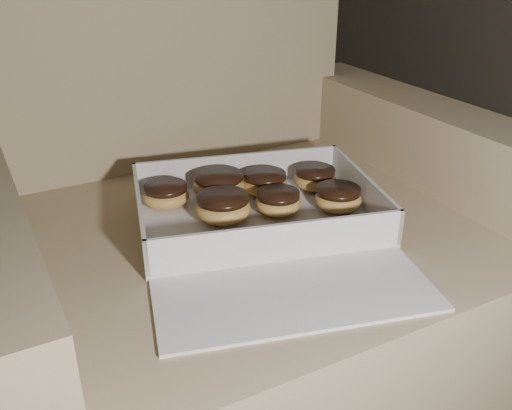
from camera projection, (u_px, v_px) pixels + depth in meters
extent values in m
cube|color=tan|center=(242.00, 320.00, 1.03)|extent=(0.72, 0.72, 0.42)
cube|color=tan|center=(161.00, 26.00, 1.08)|extent=(0.72, 0.14, 0.52)
cube|color=tan|center=(5.00, 360.00, 0.83)|extent=(0.12, 0.72, 0.56)
cube|color=tan|center=(411.00, 237.00, 1.16)|extent=(0.12, 0.72, 0.56)
cube|color=silver|center=(256.00, 218.00, 0.92)|extent=(0.43, 0.36, 0.01)
cube|color=silver|center=(238.00, 169.00, 1.03)|extent=(0.36, 0.10, 0.06)
cube|color=silver|center=(279.00, 242.00, 0.79)|extent=(0.36, 0.10, 0.06)
cube|color=silver|center=(140.00, 213.00, 0.87)|extent=(0.08, 0.27, 0.06)
cube|color=silver|center=(362.00, 189.00, 0.95)|extent=(0.08, 0.27, 0.06)
cube|color=#D05457|center=(365.00, 189.00, 0.95)|extent=(0.07, 0.27, 0.05)
cube|color=silver|center=(296.00, 294.00, 0.74)|extent=(0.39, 0.24, 0.01)
ellipsoid|color=gold|center=(219.00, 186.00, 0.98)|extent=(0.09, 0.09, 0.04)
cylinder|color=black|center=(218.00, 176.00, 0.97)|extent=(0.08, 0.08, 0.01)
ellipsoid|color=gold|center=(338.00, 199.00, 0.94)|extent=(0.08, 0.08, 0.04)
cylinder|color=black|center=(338.00, 190.00, 0.93)|extent=(0.07, 0.07, 0.01)
ellipsoid|color=gold|center=(265.00, 184.00, 0.99)|extent=(0.08, 0.08, 0.04)
cylinder|color=black|center=(265.00, 175.00, 0.98)|extent=(0.07, 0.07, 0.01)
ellipsoid|color=gold|center=(278.00, 203.00, 0.93)|extent=(0.07, 0.07, 0.04)
cylinder|color=black|center=(278.00, 194.00, 0.92)|extent=(0.07, 0.07, 0.01)
ellipsoid|color=gold|center=(315.00, 179.00, 1.01)|extent=(0.08, 0.08, 0.04)
cylinder|color=black|center=(315.00, 171.00, 1.00)|extent=(0.07, 0.07, 0.01)
ellipsoid|color=gold|center=(223.00, 208.00, 0.90)|extent=(0.09, 0.09, 0.04)
cylinder|color=black|center=(223.00, 198.00, 0.89)|extent=(0.08, 0.08, 0.01)
ellipsoid|color=gold|center=(166.00, 196.00, 0.95)|extent=(0.08, 0.08, 0.04)
cylinder|color=black|center=(166.00, 187.00, 0.94)|extent=(0.07, 0.07, 0.01)
ellipsoid|color=black|center=(217.00, 226.00, 0.89)|extent=(0.01, 0.01, 0.00)
ellipsoid|color=black|center=(348.00, 215.00, 0.92)|extent=(0.01, 0.01, 0.00)
ellipsoid|color=black|center=(358.00, 222.00, 0.90)|extent=(0.01, 0.01, 0.00)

